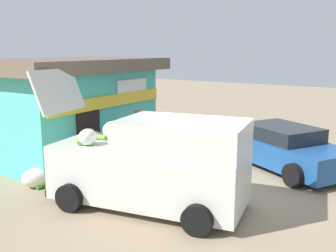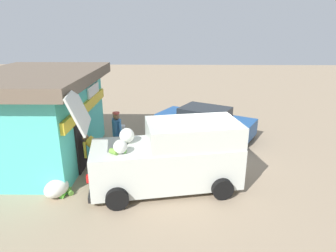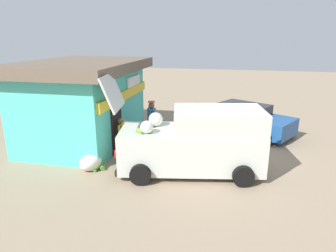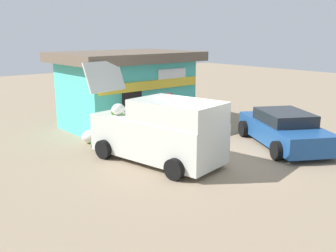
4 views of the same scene
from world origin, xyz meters
The scene contains 8 objects.
ground_plane centered at (0.00, 0.00, 0.00)m, with size 60.00×60.00×0.00m, color gray.
storefront_bar centered at (0.57, 5.81, 1.69)m, with size 5.94×4.22×3.24m.
delivery_van centered at (-1.37, 1.02, 1.02)m, with size 2.78×5.01×3.07m.
parked_sedan centered at (3.20, -0.46, 0.62)m, with size 3.68×4.65×1.28m.
vendor_standing centered at (0.71, 3.05, 1.02)m, with size 0.48×0.48×1.77m.
customer_bending centered at (-0.53, 3.54, 0.83)m, with size 0.62×0.79×1.34m.
unloaded_banana_pile centered at (-2.01, 4.32, 0.24)m, with size 0.94×0.90×0.50m.
paint_bucket centered at (3.23, 3.34, 0.20)m, with size 0.29×0.29×0.41m, color silver.
Camera 4 is at (-8.60, -8.08, 4.03)m, focal length 40.60 mm.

